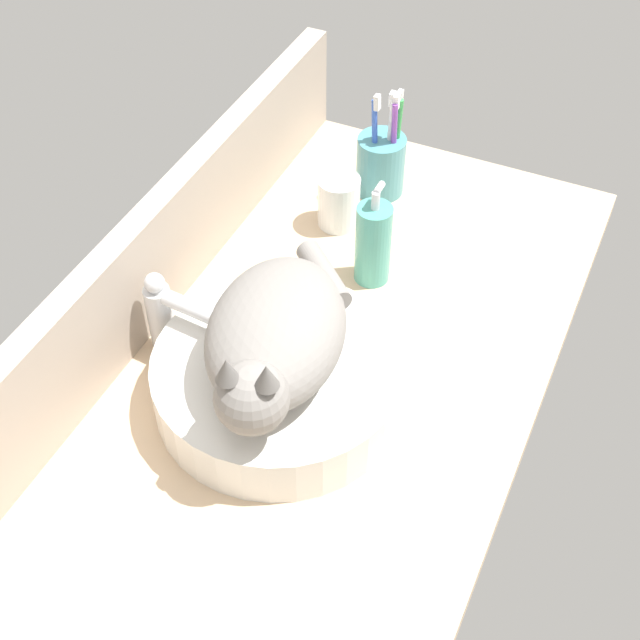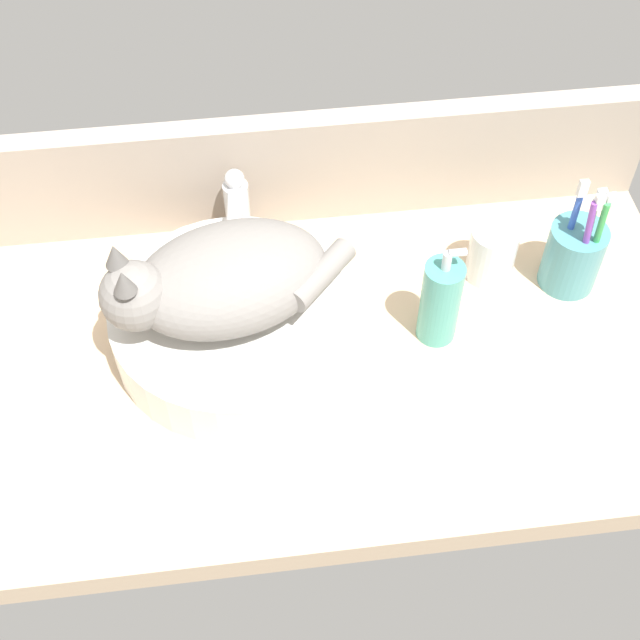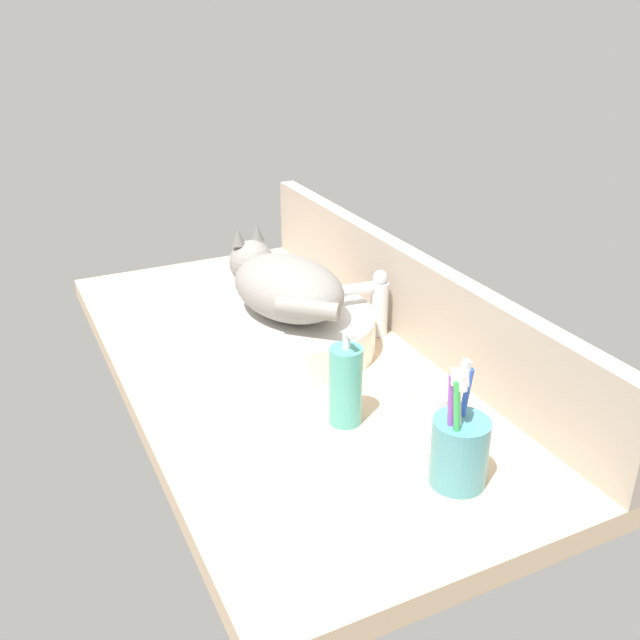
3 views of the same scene
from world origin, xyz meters
The scene contains 8 objects.
ground_plane centered at (0.00, 0.00, -2.00)cm, with size 117.29×57.10×4.00cm, color #D1B28E.
backsplash_panel centered at (0.00, 26.75, 8.85)cm, with size 117.29×3.60×17.70cm, color #AD9E8E.
sink_basin centered at (-4.01, 3.28, 3.64)cm, with size 32.79×32.79×7.28cm, color silver.
cat centered at (-5.32, 2.89, 13.03)cm, with size 32.05×22.34×14.00cm.
faucet centered at (-2.46, 20.82, 7.30)cm, with size 3.78×11.86×13.60cm.
soap_dispenser centered at (22.91, 1.18, 6.71)cm, with size 5.31×5.31×16.45cm.
toothbrush_cup centered at (43.39, 8.10, 5.51)cm, with size 7.99×7.99×18.67cm.
water_glass centered at (32.64, 10.94, 3.65)cm, with size 6.77×6.77×8.50cm.
Camera 1 is at (-70.05, -33.03, 92.13)cm, focal length 50.00 mm.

